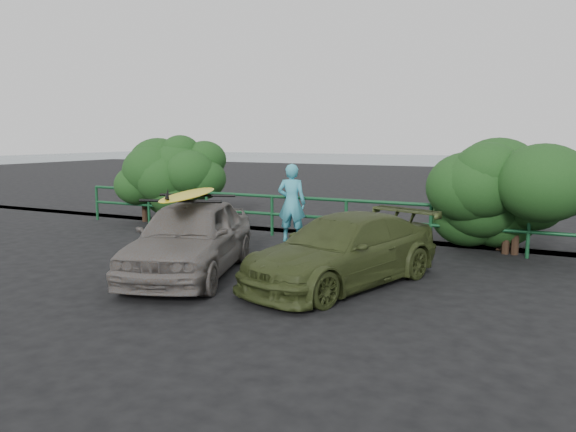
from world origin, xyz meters
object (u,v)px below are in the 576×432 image
guardrail (308,218)px  man (292,203)px  surfboard (189,194)px  sedan (190,237)px  olive_vehicle (343,250)px

guardrail → man: size_ratio=7.52×
man → surfboard: 3.82m
guardrail → sedan: 4.28m
man → surfboard: (-0.18, -3.77, 0.54)m
guardrail → sedan: sedan is taller
surfboard → olive_vehicle: bearing=-6.3°
guardrail → sedan: size_ratio=3.45×
sedan → olive_vehicle: (2.72, 0.60, -0.10)m
olive_vehicle → surfboard: 2.92m
olive_vehicle → surfboard: size_ratio=1.51×
sedan → surfboard: surfboard is taller
surfboard → guardrail: bearing=66.2°
man → olive_vehicle: bearing=116.4°
sedan → surfboard: bearing=161.3°
olive_vehicle → surfboard: surfboard is taller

